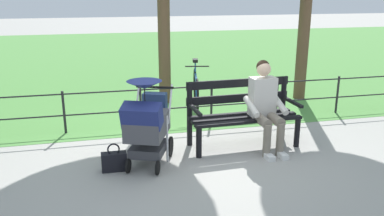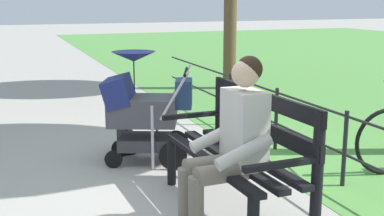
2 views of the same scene
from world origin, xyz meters
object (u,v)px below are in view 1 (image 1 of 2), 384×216
at_px(park_bench, 242,110).
at_px(person_on_bench, 265,103).
at_px(bicycle, 196,88).
at_px(handbag, 114,161).
at_px(stroller, 147,122).

xyz_separation_m(park_bench, person_on_bench, (-0.26, 0.22, 0.15)).
bearing_deg(park_bench, bicycle, -85.82).
relative_size(person_on_bench, handbag, 3.45).
bearing_deg(park_bench, person_on_bench, 139.92).
bearing_deg(person_on_bench, park_bench, -40.08).
distance_m(stroller, handbag, 0.65).
bearing_deg(person_on_bench, stroller, 6.57).
distance_m(park_bench, bicycle, 2.18).
height_order(park_bench, stroller, stroller).
distance_m(handbag, bicycle, 3.18).
xyz_separation_m(park_bench, bicycle, (0.16, -2.17, -0.16)).
height_order(handbag, bicycle, bicycle).
relative_size(stroller, bicycle, 0.70).
xyz_separation_m(person_on_bench, bicycle, (0.42, -2.39, -0.31)).
bearing_deg(handbag, person_on_bench, -172.84).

